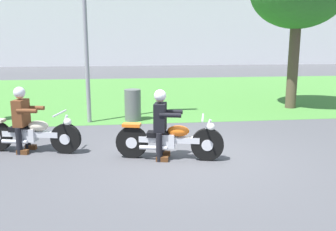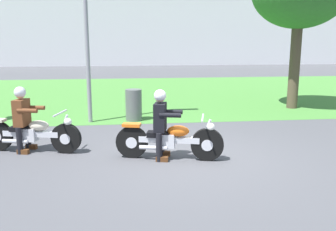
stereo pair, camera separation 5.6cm
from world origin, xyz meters
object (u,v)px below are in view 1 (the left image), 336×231
motorcycle_lead (170,140)px  rider_follow (22,114)px  motorcycle_follow (31,134)px  trash_can (133,105)px  rider_lead (161,119)px

motorcycle_lead → rider_follow: size_ratio=1.52×
motorcycle_follow → trash_can: bearing=65.3°
motorcycle_lead → trash_can: (-0.63, 3.63, 0.07)m
motorcycle_follow → trash_can: size_ratio=2.32×
motorcycle_follow → rider_follow: bearing=179.2°
rider_lead → motorcycle_follow: rider_lead is taller
motorcycle_follow → motorcycle_lead: bearing=-2.3°
rider_follow → rider_lead: bearing=-2.3°
motorcycle_follow → trash_can: (2.23, 2.82, 0.07)m
rider_lead → trash_can: bearing=110.9°
motorcycle_follow → trash_can: 3.59m
motorcycle_lead → trash_can: trash_can is taller
rider_follow → trash_can: rider_follow is taller
rider_lead → trash_can: 3.64m
rider_lead → rider_follow: size_ratio=1.00×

